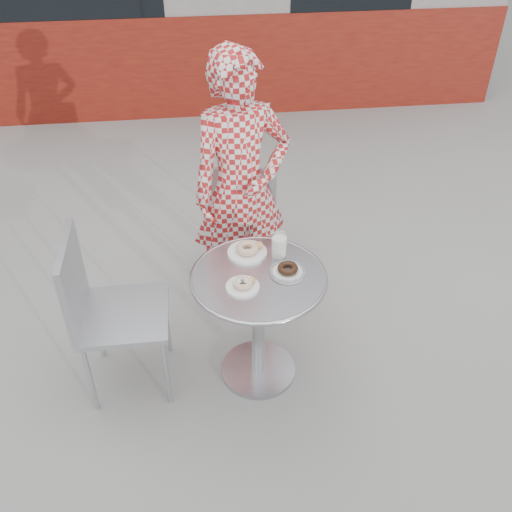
{
  "coord_description": "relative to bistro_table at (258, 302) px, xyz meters",
  "views": [
    {
      "loc": [
        -0.24,
        -2.11,
        2.45
      ],
      "look_at": [
        0.03,
        0.1,
        0.76
      ],
      "focal_mm": 40.0,
      "sensor_mm": 36.0,
      "label": 1
    }
  ],
  "objects": [
    {
      "name": "plate_far",
      "position": [
        -0.03,
        0.19,
        0.19
      ],
      "size": [
        0.2,
        0.2,
        0.05
      ],
      "rotation": [
        0.0,
        0.0,
        -0.09
      ],
      "color": "white",
      "rests_on": "bistro_table"
    },
    {
      "name": "chair_left",
      "position": [
        -0.69,
        0.04,
        -0.23
      ],
      "size": [
        0.45,
        0.44,
        0.93
      ],
      "rotation": [
        0.0,
        0.0,
        1.57
      ],
      "color": "#AAADB2",
      "rests_on": "ground"
    },
    {
      "name": "chair_far",
      "position": [
        0.02,
        0.94,
        -0.25
      ],
      "size": [
        0.47,
        0.48,
        0.87
      ],
      "rotation": [
        0.0,
        0.0,
        2.99
      ],
      "color": "#AAADB2",
      "rests_on": "ground"
    },
    {
      "name": "bistro_table",
      "position": [
        0.0,
        0.0,
        0.0
      ],
      "size": [
        0.68,
        0.68,
        0.69
      ],
      "rotation": [
        0.0,
        0.0,
        -0.14
      ],
      "color": "silver",
      "rests_on": "ground"
    },
    {
      "name": "seated_person",
      "position": [
        -0.02,
        0.65,
        0.28
      ],
      "size": [
        0.66,
        0.52,
        1.6
      ],
      "primitive_type": "imported",
      "rotation": [
        0.0,
        0.0,
        0.26
      ],
      "color": "#AF1B1C",
      "rests_on": "ground"
    },
    {
      "name": "plate_near",
      "position": [
        -0.08,
        -0.08,
        0.19
      ],
      "size": [
        0.16,
        0.16,
        0.04
      ],
      "rotation": [
        0.0,
        0.0,
        0.0
      ],
      "color": "white",
      "rests_on": "bistro_table"
    },
    {
      "name": "ground",
      "position": [
        -0.04,
        -0.03,
        -0.52
      ],
      "size": [
        60.0,
        60.0,
        0.0
      ],
      "primitive_type": "plane",
      "color": "#9A9792",
      "rests_on": "ground"
    },
    {
      "name": "plate_checker",
      "position": [
        0.14,
        0.01,
        0.18
      ],
      "size": [
        0.18,
        0.18,
        0.05
      ],
      "rotation": [
        0.0,
        0.0,
        0.26
      ],
      "color": "white",
      "rests_on": "bistro_table"
    },
    {
      "name": "milk_cup",
      "position": [
        0.12,
        0.15,
        0.23
      ],
      "size": [
        0.08,
        0.08,
        0.13
      ],
      "rotation": [
        0.0,
        0.0,
        -0.01
      ],
      "color": "white",
      "rests_on": "bistro_table"
    }
  ]
}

